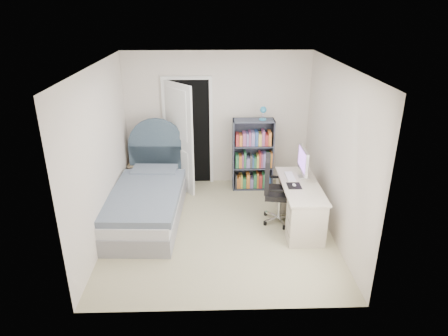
{
  "coord_description": "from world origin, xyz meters",
  "views": [
    {
      "loc": [
        -0.09,
        -5.41,
        3.29
      ],
      "look_at": [
        0.07,
        0.08,
        0.99
      ],
      "focal_mm": 32.0,
      "sensor_mm": 36.0,
      "label": 1
    }
  ],
  "objects_px": {
    "bed": "(148,199)",
    "nightstand": "(140,168)",
    "floor_lamp": "(179,156)",
    "office_chair": "(275,187)",
    "bookcase": "(254,157)",
    "desk": "(299,202)"
  },
  "relations": [
    {
      "from": "bookcase",
      "to": "office_chair",
      "type": "bearing_deg",
      "value": -80.29
    },
    {
      "from": "floor_lamp",
      "to": "desk",
      "type": "distance_m",
      "value": 2.55
    },
    {
      "from": "nightstand",
      "to": "bookcase",
      "type": "xyz_separation_m",
      "value": [
        2.14,
        -0.11,
        0.23
      ]
    },
    {
      "from": "office_chair",
      "to": "desk",
      "type": "bearing_deg",
      "value": -16.54
    },
    {
      "from": "bed",
      "to": "nightstand",
      "type": "distance_m",
      "value": 1.21
    },
    {
      "from": "bed",
      "to": "floor_lamp",
      "type": "distance_m",
      "value": 1.36
    },
    {
      "from": "floor_lamp",
      "to": "desk",
      "type": "relative_size",
      "value": 0.99
    },
    {
      "from": "floor_lamp",
      "to": "desk",
      "type": "xyz_separation_m",
      "value": [
        1.99,
        -1.58,
        -0.19
      ]
    },
    {
      "from": "bed",
      "to": "bookcase",
      "type": "xyz_separation_m",
      "value": [
        1.81,
        1.05,
        0.3
      ]
    },
    {
      "from": "bed",
      "to": "office_chair",
      "type": "distance_m",
      "value": 2.06
    },
    {
      "from": "nightstand",
      "to": "office_chair",
      "type": "relative_size",
      "value": 0.53
    },
    {
      "from": "office_chair",
      "to": "nightstand",
      "type": "bearing_deg",
      "value": 149.86
    },
    {
      "from": "bookcase",
      "to": "desk",
      "type": "xyz_separation_m",
      "value": [
        0.59,
        -1.37,
        -0.23
      ]
    },
    {
      "from": "bed",
      "to": "nightstand",
      "type": "xyz_separation_m",
      "value": [
        -0.33,
        1.17,
        0.07
      ]
    },
    {
      "from": "office_chair",
      "to": "floor_lamp",
      "type": "bearing_deg",
      "value": 137.63
    },
    {
      "from": "floor_lamp",
      "to": "office_chair",
      "type": "distance_m",
      "value": 2.18
    },
    {
      "from": "bookcase",
      "to": "floor_lamp",
      "type": "bearing_deg",
      "value": 171.27
    },
    {
      "from": "desk",
      "to": "floor_lamp",
      "type": "bearing_deg",
      "value": 141.5
    },
    {
      "from": "floor_lamp",
      "to": "office_chair",
      "type": "height_order",
      "value": "floor_lamp"
    },
    {
      "from": "bed",
      "to": "floor_lamp",
      "type": "xyz_separation_m",
      "value": [
        0.41,
        1.27,
        0.26
      ]
    },
    {
      "from": "nightstand",
      "to": "floor_lamp",
      "type": "xyz_separation_m",
      "value": [
        0.75,
        0.1,
        0.19
      ]
    },
    {
      "from": "desk",
      "to": "office_chair",
      "type": "bearing_deg",
      "value": 163.46
    }
  ]
}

